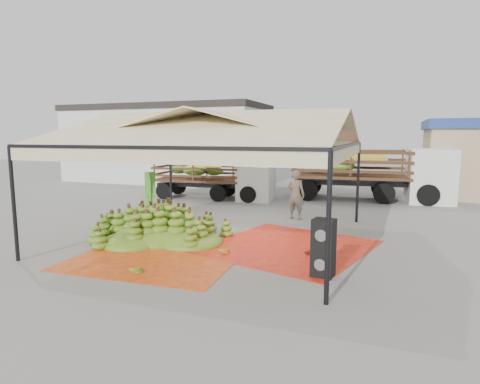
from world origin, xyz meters
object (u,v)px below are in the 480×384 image
(banana_heap, at_px, (157,222))
(truck_left, at_px, (219,174))
(speaker_stack, at_px, (323,248))
(truck_right, at_px, (377,168))
(vendor, at_px, (296,195))

(banana_heap, xyz_separation_m, truck_left, (-1.40, 8.28, 0.77))
(speaker_stack, relative_size, truck_right, 0.17)
(vendor, relative_size, truck_left, 0.31)
(banana_heap, xyz_separation_m, speaker_stack, (5.49, -1.73, 0.15))
(vendor, bearing_deg, banana_heap, 60.78)
(vendor, relative_size, truck_right, 0.25)
(truck_right, bearing_deg, truck_left, -167.90)
(vendor, xyz_separation_m, truck_right, (2.83, 6.06, 0.65))
(speaker_stack, height_order, truck_left, truck_left)
(banana_heap, height_order, truck_left, truck_left)
(banana_heap, distance_m, truck_left, 8.43)
(vendor, distance_m, truck_right, 6.72)
(speaker_stack, bearing_deg, truck_left, 133.38)
(truck_left, xyz_separation_m, truck_right, (7.73, 2.28, 0.32))
(banana_heap, distance_m, vendor, 5.71)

